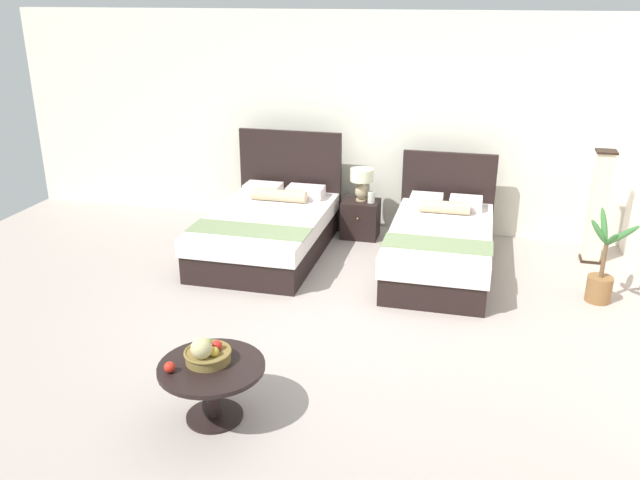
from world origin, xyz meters
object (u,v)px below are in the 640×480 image
object	(u,v)px
table_lamp	(362,180)
fruit_bowl	(206,353)
bed_near_window	(268,229)
bed_near_corner	(440,245)
coffee_table	(212,378)
floor_lamp_corner	(598,207)
potted_palm	(601,276)
vase	(371,197)
nightstand	(361,219)
loose_apple	(170,367)

from	to	relation	value
table_lamp	fruit_bowl	world-z (taller)	table_lamp
bed_near_window	fruit_bowl	distance (m)	3.30
bed_near_corner	coffee_table	size ratio (longest dim) A/B	2.74
fruit_bowl	bed_near_corner	bearing A→B (deg)	65.64
bed_near_corner	fruit_bowl	bearing A→B (deg)	-114.36
bed_near_corner	table_lamp	size ratio (longest dim) A/B	5.19
bed_near_window	floor_lamp_corner	xyz separation A→B (m)	(3.79, 0.69, 0.36)
bed_near_corner	potted_palm	size ratio (longest dim) A/B	2.26
bed_near_window	vase	world-z (taller)	bed_near_window
table_lamp	coffee_table	distance (m)	4.14
bed_near_window	table_lamp	world-z (taller)	bed_near_window
floor_lamp_corner	bed_near_corner	bearing A→B (deg)	-158.09
floor_lamp_corner	coffee_table	bearing A→B (deg)	-128.47
bed_near_window	floor_lamp_corner	size ratio (longest dim) A/B	1.61
coffee_table	potted_palm	world-z (taller)	potted_palm
table_lamp	coffee_table	xyz separation A→B (m)	(-0.33, -4.11, -0.41)
nightstand	potted_palm	size ratio (longest dim) A/B	0.51
bed_near_window	bed_near_corner	world-z (taller)	bed_near_window
nightstand	potted_palm	bearing A→B (deg)	-24.83
bed_near_window	potted_palm	bearing A→B (deg)	-6.86
fruit_bowl	coffee_table	bearing A→B (deg)	-33.23
vase	coffee_table	distance (m)	4.08
vase	coffee_table	bearing A→B (deg)	-96.65
potted_palm	bed_near_corner	bearing A→B (deg)	165.21
bed_near_corner	loose_apple	world-z (taller)	bed_near_corner
bed_near_window	loose_apple	bearing A→B (deg)	-83.36
coffee_table	fruit_bowl	size ratio (longest dim) A/B	2.24
bed_near_window	coffee_table	xyz separation A→B (m)	(0.65, -3.27, 0.04)
potted_palm	bed_near_window	bearing A→B (deg)	173.14
loose_apple	bed_near_window	bearing A→B (deg)	96.64
floor_lamp_corner	potted_palm	xyz separation A→B (m)	(-0.06, -1.13, -0.39)
floor_lamp_corner	potted_palm	bearing A→B (deg)	-93.11
bed_near_corner	vase	world-z (taller)	bed_near_corner
coffee_table	loose_apple	bearing A→B (deg)	-147.05
nightstand	floor_lamp_corner	distance (m)	2.84
bed_near_window	nightstand	xyz separation A→B (m)	(0.98, 0.82, -0.06)
vase	loose_apple	bearing A→B (deg)	-99.72
vase	loose_apple	world-z (taller)	vase
loose_apple	floor_lamp_corner	bearing A→B (deg)	50.51
bed_near_corner	vase	xyz separation A→B (m)	(-0.94, 0.79, 0.26)
bed_near_corner	floor_lamp_corner	distance (m)	1.90
fruit_bowl	floor_lamp_corner	bearing A→B (deg)	50.90
loose_apple	potted_palm	size ratio (longest dim) A/B	0.09
nightstand	bed_near_window	bearing A→B (deg)	-140.02
table_lamp	vase	world-z (taller)	table_lamp
nightstand	fruit_bowl	size ratio (longest dim) A/B	1.38
vase	loose_apple	distance (m)	4.27
vase	floor_lamp_corner	world-z (taller)	floor_lamp_corner
coffee_table	table_lamp	bearing A→B (deg)	85.37
fruit_bowl	nightstand	bearing A→B (deg)	84.66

